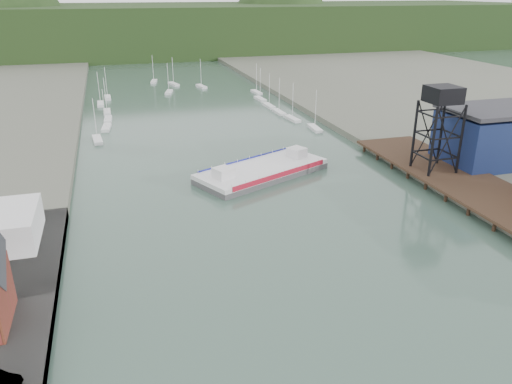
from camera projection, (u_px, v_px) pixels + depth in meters
east_pier at (488, 194)px, 85.45m from camera, size 14.00×70.00×2.45m
lift_tower at (442, 100)px, 91.29m from camera, size 6.50×6.50×16.00m
blue_shed at (495, 136)px, 100.22m from camera, size 20.50×14.50×11.30m
marina_sailboats at (188, 104)px, 159.49m from camera, size 57.71×92.65×0.90m
distant_hills at (137, 32)px, 299.42m from camera, size 500.00×120.00×80.00m
chain_ferry at (262, 170)px, 98.83m from camera, size 28.78×20.86×3.85m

